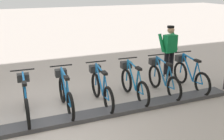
% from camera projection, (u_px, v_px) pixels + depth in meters
% --- Properties ---
extents(ground_plane, '(60.00, 60.00, 0.00)m').
position_uv_depth(ground_plane, '(40.00, 127.00, 5.74)').
color(ground_plane, '#BFB3AA').
extents(dock_rail_base, '(0.44, 9.87, 0.10)m').
position_uv_depth(dock_rail_base, '(40.00, 125.00, 5.73)').
color(dock_rail_base, '#47474C').
rests_on(dock_rail_base, ground).
extents(bike_docked_0, '(1.72, 0.54, 1.02)m').
position_uv_depth(bike_docked_0, '(189.00, 74.00, 7.75)').
color(bike_docked_0, black).
rests_on(bike_docked_0, ground).
extents(bike_docked_1, '(1.72, 0.54, 1.02)m').
position_uv_depth(bike_docked_1, '(163.00, 78.00, 7.42)').
color(bike_docked_1, black).
rests_on(bike_docked_1, ground).
extents(bike_docked_2, '(1.72, 0.54, 1.02)m').
position_uv_depth(bike_docked_2, '(133.00, 83.00, 7.09)').
color(bike_docked_2, black).
rests_on(bike_docked_2, ground).
extents(bike_docked_3, '(1.72, 0.54, 1.02)m').
position_uv_depth(bike_docked_3, '(101.00, 88.00, 6.75)').
color(bike_docked_3, black).
rests_on(bike_docked_3, ground).
extents(bike_docked_4, '(1.72, 0.54, 1.02)m').
position_uv_depth(bike_docked_4, '(65.00, 93.00, 6.42)').
color(bike_docked_4, black).
rests_on(bike_docked_4, ground).
extents(bike_docked_5, '(1.72, 0.54, 1.02)m').
position_uv_depth(bike_docked_5, '(26.00, 99.00, 6.09)').
color(bike_docked_5, black).
rests_on(bike_docked_5, ground).
extents(worker_near_rack, '(0.48, 0.64, 1.66)m').
position_uv_depth(worker_near_rack, '(169.00, 49.00, 8.62)').
color(worker_near_rack, white).
rests_on(worker_near_rack, ground).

